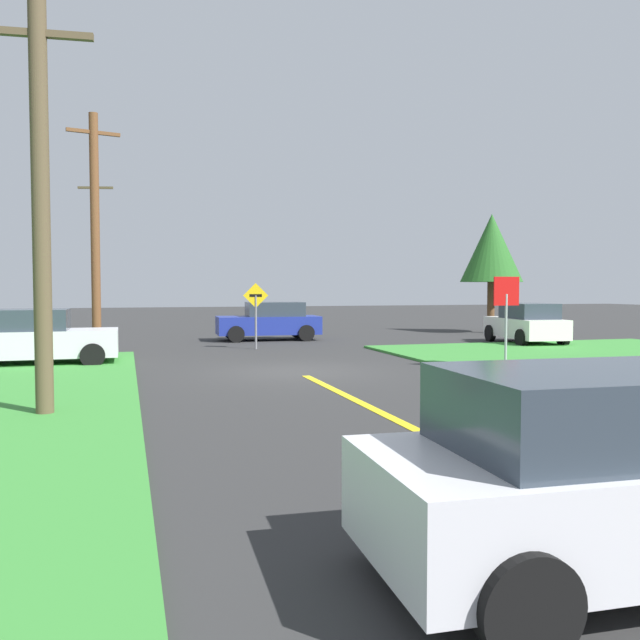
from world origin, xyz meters
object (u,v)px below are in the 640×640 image
at_px(utility_pole_near, 41,205).
at_px(parked_car_near_building, 37,338).
at_px(stop_sign, 506,304).
at_px(direction_sign, 256,308).
at_px(car_behind_on_main_road, 619,475).
at_px(car_approaching_junction, 270,321).
at_px(utility_pole_mid, 95,230).
at_px(car_on_crossroad, 526,324).
at_px(utility_pole_far, 96,252).
at_px(oak_tree_left, 492,249).

bearing_deg(utility_pole_near, parked_car_near_building, 97.65).
xyz_separation_m(stop_sign, direction_sign, (-5.40, 7.86, -0.30)).
xyz_separation_m(car_behind_on_main_road, utility_pole_near, (-4.98, 8.04, 2.84)).
height_order(utility_pole_near, direction_sign, utility_pole_near).
xyz_separation_m(car_approaching_junction, parked_car_near_building, (-8.33, -7.20, 0.00)).
height_order(stop_sign, car_approaching_junction, stop_sign).
bearing_deg(stop_sign, utility_pole_mid, -39.62).
bearing_deg(direction_sign, car_behind_on_main_road, -92.65).
bearing_deg(car_on_crossroad, car_behind_on_main_road, 154.44).
height_order(car_behind_on_main_road, car_approaching_junction, same).
height_order(car_behind_on_main_road, utility_pole_far, utility_pole_far).
bearing_deg(oak_tree_left, direction_sign, -157.38).
distance_m(parked_car_near_building, utility_pole_near, 8.74).
bearing_deg(direction_sign, stop_sign, -55.51).
relative_size(utility_pole_near, utility_pole_far, 0.88).
relative_size(utility_pole_far, oak_tree_left, 1.38).
bearing_deg(parked_car_near_building, utility_pole_mid, 69.68).
bearing_deg(utility_pole_near, car_approaching_junction, 64.84).
xyz_separation_m(utility_pole_mid, utility_pole_far, (-0.45, 12.20, -0.12)).
relative_size(stop_sign, direction_sign, 1.05).
bearing_deg(parked_car_near_building, car_behind_on_main_road, -69.59).
bearing_deg(car_on_crossroad, utility_pole_far, 56.80).
relative_size(car_on_crossroad, oak_tree_left, 0.72).
distance_m(car_approaching_junction, car_on_crossroad, 10.48).
distance_m(utility_pole_near, utility_pole_mid, 12.22).
xyz_separation_m(car_approaching_junction, utility_pole_mid, (-6.86, -3.20, 3.43)).
xyz_separation_m(car_behind_on_main_road, oak_tree_left, (13.68, 24.86, 3.35)).
xyz_separation_m(stop_sign, utility_pole_near, (-11.28, -3.64, 1.85)).
relative_size(utility_pole_mid, utility_pole_far, 1.02).
xyz_separation_m(parked_car_near_building, utility_pole_far, (1.02, 16.20, 3.31)).
bearing_deg(utility_pole_mid, parked_car_near_building, -110.20).
distance_m(car_behind_on_main_road, oak_tree_left, 28.57).
bearing_deg(car_behind_on_main_road, car_on_crossroad, 60.44).
relative_size(car_approaching_junction, direction_sign, 1.83).
bearing_deg(car_behind_on_main_road, parked_car_near_building, 112.78).
bearing_deg(utility_pole_near, car_on_crossroad, 32.77).
distance_m(stop_sign, parked_car_near_building, 13.23).
distance_m(direction_sign, oak_tree_left, 14.10).
distance_m(car_approaching_junction, utility_pole_far, 12.06).
bearing_deg(utility_pole_mid, utility_pole_far, 92.10).
height_order(car_behind_on_main_road, utility_pole_mid, utility_pole_mid).
xyz_separation_m(utility_pole_mid, oak_tree_left, (18.29, 4.63, -0.08)).
relative_size(stop_sign, car_approaching_junction, 0.58).
distance_m(stop_sign, car_behind_on_main_road, 13.31).
distance_m(car_behind_on_main_road, utility_pole_near, 9.87).
xyz_separation_m(utility_pole_near, utility_pole_far, (-0.08, 24.39, 0.47)).
relative_size(car_behind_on_main_road, utility_pole_near, 0.58).
distance_m(car_behind_on_main_road, parked_car_near_building, 17.33).
relative_size(stop_sign, utility_pole_near, 0.36).
height_order(parked_car_near_building, direction_sign, direction_sign).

